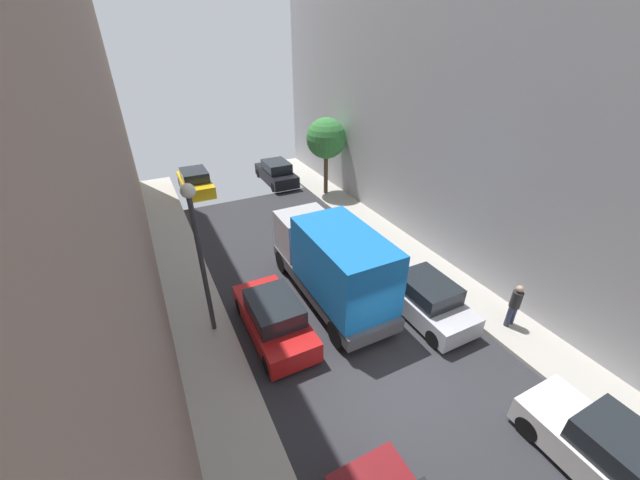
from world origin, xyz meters
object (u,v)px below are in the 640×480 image
at_px(pedestrian, 515,304).
at_px(parked_car_left_2, 274,318).
at_px(parked_car_right_3, 276,173).
at_px(delivery_truck, 332,262).
at_px(parked_car_left_3, 195,182).
at_px(parked_car_right_2, 424,298).
at_px(parked_car_right_1, 617,461).
at_px(street_tree_1, 326,139).
at_px(lamp_post, 197,241).

bearing_deg(pedestrian, parked_car_left_2, 155.17).
distance_m(parked_car_right_3, delivery_truck, 13.47).
bearing_deg(parked_car_left_3, parked_car_right_2, -71.50).
height_order(parked_car_left_3, parked_car_right_1, same).
bearing_deg(delivery_truck, parked_car_left_3, 101.00).
height_order(parked_car_right_3, street_tree_1, street_tree_1).
relative_size(parked_car_left_2, parked_car_right_3, 1.00).
bearing_deg(parked_car_right_3, pedestrian, -82.63).
distance_m(parked_car_right_1, lamp_post, 12.18).
distance_m(parked_car_left_3, parked_car_right_3, 5.45).
relative_size(parked_car_right_3, lamp_post, 0.77).
xyz_separation_m(parked_car_right_2, pedestrian, (2.26, -2.04, 0.35)).
bearing_deg(parked_car_left_2, pedestrian, -24.83).
xyz_separation_m(parked_car_right_3, pedestrian, (2.26, -17.44, 0.35)).
bearing_deg(parked_car_left_3, lamp_post, -97.98).
height_order(pedestrian, street_tree_1, street_tree_1).
bearing_deg(parked_car_right_1, street_tree_1, 83.60).
xyz_separation_m(parked_car_left_3, parked_car_right_1, (5.40, -22.82, 0.00)).
distance_m(pedestrian, street_tree_1, 14.19).
relative_size(parked_car_right_2, street_tree_1, 0.88).
height_order(parked_car_left_3, delivery_truck, delivery_truck).
height_order(parked_car_right_1, delivery_truck, delivery_truck).
xyz_separation_m(parked_car_left_2, street_tree_1, (7.48, 10.41, 2.95)).
distance_m(delivery_truck, street_tree_1, 10.94).
bearing_deg(parked_car_right_1, parked_car_right_2, 90.00).
xyz_separation_m(parked_car_right_2, street_tree_1, (2.08, 11.91, 2.95)).
bearing_deg(lamp_post, street_tree_1, 44.80).
distance_m(parked_car_left_2, parked_car_right_1, 9.80).
bearing_deg(pedestrian, delivery_truck, 139.13).
bearing_deg(delivery_truck, street_tree_1, 63.65).
relative_size(parked_car_right_2, parked_car_right_3, 1.00).
bearing_deg(parked_car_right_2, parked_car_left_3, 108.50).
xyz_separation_m(parked_car_right_1, lamp_post, (-7.30, 9.27, 3.04)).
bearing_deg(parked_car_left_3, parked_car_right_1, -76.69).
xyz_separation_m(parked_car_left_3, delivery_truck, (2.70, -13.89, 1.07)).
bearing_deg(parked_car_left_3, parked_car_left_2, -90.00).
bearing_deg(parked_car_right_2, lamp_post, 160.48).
relative_size(parked_car_right_1, delivery_truck, 0.64).
height_order(parked_car_right_2, lamp_post, lamp_post).
relative_size(delivery_truck, lamp_post, 1.20).
bearing_deg(lamp_post, pedestrian, -25.84).
distance_m(parked_car_left_3, street_tree_1, 9.09).
bearing_deg(pedestrian, street_tree_1, 90.71).
bearing_deg(street_tree_1, parked_car_right_3, 120.82).
xyz_separation_m(parked_car_right_2, delivery_truck, (-2.70, 2.25, 1.07)).
distance_m(parked_car_left_2, parked_car_left_3, 14.64).
bearing_deg(parked_car_left_2, parked_car_right_3, 68.77).
xyz_separation_m(pedestrian, street_tree_1, (-0.17, 13.95, 2.60)).
distance_m(parked_car_right_2, lamp_post, 8.32).
relative_size(parked_car_left_3, parked_car_right_3, 1.00).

